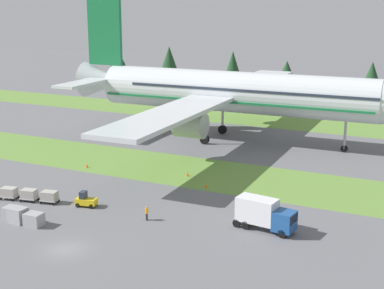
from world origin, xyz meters
name	(u,v)px	position (x,y,z in m)	size (l,w,h in m)	color
ground_plane	(66,249)	(0.00, 0.00, 0.00)	(400.00, 400.00, 0.00)	slate
grass_strip_near	(194,172)	(0.00, 30.75, 0.00)	(320.00, 14.84, 0.01)	olive
grass_strip_far	(279,121)	(0.00, 72.44, 0.00)	(320.00, 14.84, 0.01)	olive
airliner	(228,91)	(-3.34, 51.55, 9.12)	(61.39, 75.86, 25.41)	silver
baggage_tug	(86,200)	(-5.70, 11.27, 0.81)	(2.80, 1.78, 1.97)	yellow
cargo_dolly_lead	(49,196)	(-10.62, 10.29, 0.92)	(2.45, 1.90, 1.55)	#A3A3A8
cargo_dolly_second	(29,194)	(-13.47, 9.73, 0.92)	(2.45, 1.90, 1.55)	#A3A3A8
cargo_dolly_third	(9,192)	(-16.31, 9.17, 0.92)	(2.45, 1.90, 1.55)	#A3A3A8
catering_truck	(264,213)	(16.81, 13.97, 1.95)	(7.18, 3.14, 3.58)	#1E4C8E
ground_crew_marshaller	(147,213)	(3.48, 10.68, 0.95)	(0.43, 0.42, 1.74)	black
uld_container_0	(18,215)	(-9.60, 3.52, 0.90)	(2.00, 1.60, 1.79)	#A3A3A8
uld_container_1	(13,214)	(-10.62, 3.75, 0.83)	(2.00, 1.60, 1.66)	#A3A3A8
uld_container_2	(34,219)	(-7.26, 3.54, 0.76)	(2.00, 1.60, 1.51)	#A3A3A8
taxiway_marker_0	(187,174)	(0.01, 28.31, 0.32)	(0.44, 0.44, 0.63)	orange
taxiway_marker_1	(206,186)	(4.76, 24.67, 0.29)	(0.44, 0.44, 0.57)	orange
taxiway_marker_2	(87,165)	(-16.00, 25.49, 0.31)	(0.44, 0.44, 0.61)	orange
distant_tree_line	(297,68)	(-8.42, 114.90, 6.59)	(143.05, 8.47, 11.70)	#4C3823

